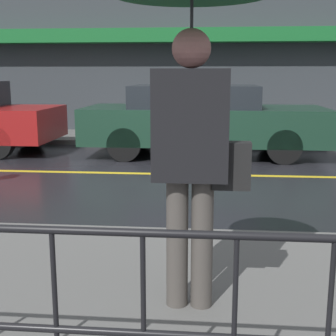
# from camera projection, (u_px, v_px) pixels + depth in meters

# --- Properties ---
(ground_plane) EXTENTS (80.00, 80.00, 0.00)m
(ground_plane) POSITION_uv_depth(u_px,v_px,m) (157.00, 174.00, 7.76)
(ground_plane) COLOR black
(sidewalk_near) EXTENTS (28.00, 2.85, 0.11)m
(sidewalk_near) POSITION_uv_depth(u_px,v_px,m) (85.00, 296.00, 3.38)
(sidewalk_near) COLOR #60605E
(sidewalk_near) RESTS_ON ground_plane
(sidewalk_far) EXTENTS (28.00, 2.11, 0.11)m
(sidewalk_far) POSITION_uv_depth(u_px,v_px,m) (176.00, 138.00, 11.76)
(sidewalk_far) COLOR #60605E
(sidewalk_far) RESTS_ON ground_plane
(lane_marking) EXTENTS (25.20, 0.12, 0.01)m
(lane_marking) POSITION_uv_depth(u_px,v_px,m) (157.00, 174.00, 7.76)
(lane_marking) COLOR gold
(lane_marking) RESTS_ON ground_plane
(building_storefront) EXTENTS (28.00, 0.85, 6.11)m
(building_storefront) POSITION_uv_depth(u_px,v_px,m) (179.00, 20.00, 12.32)
(building_storefront) COLOR #383D42
(building_storefront) RESTS_ON ground_plane
(railing_foreground) EXTENTS (12.00, 0.04, 0.88)m
(railing_foreground) POSITION_uv_depth(u_px,v_px,m) (12.00, 292.00, 2.11)
(railing_foreground) COLOR black
(railing_foreground) RESTS_ON sidewalk_near
(pedestrian) EXTENTS (0.94, 0.94, 2.19)m
(pedestrian) POSITION_uv_depth(u_px,v_px,m) (192.00, 57.00, 2.83)
(pedestrian) COLOR #4C4742
(pedestrian) RESTS_ON sidewalk_near
(car_dark_green) EXTENTS (4.79, 1.91, 1.41)m
(car_dark_green) POSITION_uv_depth(u_px,v_px,m) (202.00, 119.00, 9.44)
(car_dark_green) COLOR #193828
(car_dark_green) RESTS_ON ground_plane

